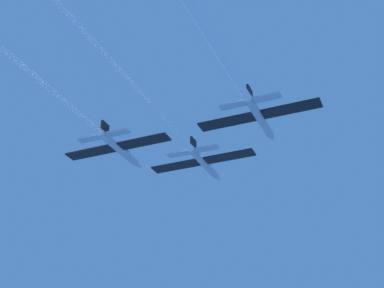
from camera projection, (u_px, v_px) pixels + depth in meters
jet_lead at (168, 125)px, 91.31m from camera, size 20.81×59.94×3.45m
jet_left_wing at (78, 114)px, 88.07m from camera, size 20.81×53.93×3.45m
jet_right_wing at (232, 73)px, 78.47m from camera, size 20.81×54.52×3.45m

